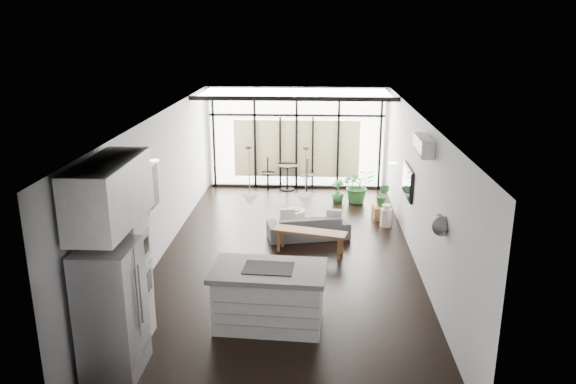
# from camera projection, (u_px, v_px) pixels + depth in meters

# --- Properties ---
(floor) EXTENTS (5.00, 10.00, 0.00)m
(floor) POSITION_uv_depth(u_px,v_px,m) (287.00, 256.00, 11.18)
(floor) COLOR black
(floor) RESTS_ON ground
(ceiling) EXTENTS (5.00, 10.00, 0.00)m
(ceiling) POSITION_uv_depth(u_px,v_px,m) (287.00, 117.00, 10.37)
(ceiling) COLOR silver
(ceiling) RESTS_ON ground
(wall_left) EXTENTS (0.02, 10.00, 2.80)m
(wall_left) POSITION_uv_depth(u_px,v_px,m) (159.00, 187.00, 10.90)
(wall_left) COLOR silver
(wall_left) RESTS_ON ground
(wall_right) EXTENTS (0.02, 10.00, 2.80)m
(wall_right) POSITION_uv_depth(u_px,v_px,m) (418.00, 191.00, 10.66)
(wall_right) COLOR silver
(wall_right) RESTS_ON ground
(wall_back) EXTENTS (5.00, 0.02, 2.80)m
(wall_back) POSITION_uv_depth(u_px,v_px,m) (297.00, 138.00, 15.56)
(wall_back) COLOR silver
(wall_back) RESTS_ON ground
(wall_front) EXTENTS (5.00, 0.02, 2.80)m
(wall_front) POSITION_uv_depth(u_px,v_px,m) (263.00, 322.00, 6.00)
(wall_front) COLOR silver
(wall_front) RESTS_ON ground
(glazing) EXTENTS (5.00, 0.20, 2.80)m
(glazing) POSITION_uv_depth(u_px,v_px,m) (296.00, 139.00, 15.44)
(glazing) COLOR black
(glazing) RESTS_ON ground
(skylight) EXTENTS (4.70, 1.90, 0.06)m
(skylight) POSITION_uv_depth(u_px,v_px,m) (295.00, 92.00, 14.20)
(skylight) COLOR silver
(skylight) RESTS_ON ceiling
(neighbour_building) EXTENTS (3.50, 0.02, 1.60)m
(neighbour_building) POSITION_uv_depth(u_px,v_px,m) (297.00, 149.00, 15.60)
(neighbour_building) COLOR beige
(neighbour_building) RESTS_ON ground
(island) EXTENTS (1.78, 1.13, 0.94)m
(island) POSITION_uv_depth(u_px,v_px,m) (269.00, 297.00, 8.53)
(island) COLOR white
(island) RESTS_ON floor
(cooktop) EXTENTS (0.78, 0.54, 0.01)m
(cooktop) POSITION_uv_depth(u_px,v_px,m) (268.00, 268.00, 8.39)
(cooktop) COLOR black
(cooktop) RESTS_ON island
(fridge) EXTENTS (0.69, 0.87, 1.79)m
(fridge) POSITION_uv_depth(u_px,v_px,m) (112.00, 311.00, 7.25)
(fridge) COLOR #A1A2A6
(fridge) RESTS_ON floor
(appliance_column) EXTENTS (0.63, 0.66, 2.42)m
(appliance_column) POSITION_uv_depth(u_px,v_px,m) (123.00, 263.00, 7.93)
(appliance_column) COLOR white
(appliance_column) RESTS_ON floor
(upper_cabinets) EXTENTS (0.62, 1.75, 0.86)m
(upper_cabinets) POSITION_uv_depth(u_px,v_px,m) (110.00, 193.00, 7.26)
(upper_cabinets) COLOR white
(upper_cabinets) RESTS_ON wall_left
(pendant_left) EXTENTS (0.26, 0.26, 0.18)m
(pendant_left) POSITION_uv_depth(u_px,v_px,m) (250.00, 200.00, 8.08)
(pendant_left) COLOR silver
(pendant_left) RESTS_ON ceiling
(pendant_right) EXTENTS (0.26, 0.26, 0.18)m
(pendant_right) POSITION_uv_depth(u_px,v_px,m) (305.00, 200.00, 8.05)
(pendant_right) COLOR silver
(pendant_right) RESTS_ON ceiling
(sofa) EXTENTS (1.82, 0.88, 0.68)m
(sofa) POSITION_uv_depth(u_px,v_px,m) (308.00, 222.00, 12.08)
(sofa) COLOR #535356
(sofa) RESTS_ON floor
(console_bench) EXTENTS (1.52, 0.74, 0.47)m
(console_bench) POSITION_uv_depth(u_px,v_px,m) (310.00, 242.00, 11.29)
(console_bench) COLOR brown
(console_bench) RESTS_ON floor
(pouf) EXTENTS (0.52, 0.52, 0.40)m
(pouf) POSITION_uv_depth(u_px,v_px,m) (294.00, 218.00, 12.75)
(pouf) COLOR beige
(pouf) RESTS_ON floor
(crate) EXTENTS (0.45, 0.45, 0.31)m
(crate) POSITION_uv_depth(u_px,v_px,m) (382.00, 212.00, 13.28)
(crate) COLOR brown
(crate) RESTS_ON floor
(plant_tall) EXTENTS (1.04, 1.10, 0.71)m
(plant_tall) POSITION_uv_depth(u_px,v_px,m) (358.00, 189.00, 14.44)
(plant_tall) COLOR #2C6B30
(plant_tall) RESTS_ON floor
(plant_med) EXTENTS (0.58, 0.69, 0.34)m
(plant_med) POSITION_uv_depth(u_px,v_px,m) (338.00, 196.00, 14.51)
(plant_med) COLOR #2C6B30
(plant_med) RESTS_ON floor
(plant_crate) EXTENTS (0.46, 0.62, 0.24)m
(plant_crate) POSITION_uv_depth(u_px,v_px,m) (382.00, 201.00, 13.20)
(plant_crate) COLOR #2C6B30
(plant_crate) RESTS_ON crate
(milk_can) EXTENTS (0.29, 0.29, 0.51)m
(milk_can) POSITION_uv_depth(u_px,v_px,m) (386.00, 215.00, 12.77)
(milk_can) COLOR beige
(milk_can) RESTS_ON floor
(bistro_set) EXTENTS (1.54, 0.77, 0.71)m
(bistro_set) POSITION_uv_depth(u_px,v_px,m) (287.00, 177.00, 15.55)
(bistro_set) COLOR black
(bistro_set) RESTS_ON floor
(tv) EXTENTS (0.05, 1.10, 0.65)m
(tv) POSITION_uv_depth(u_px,v_px,m) (408.00, 182.00, 11.64)
(tv) COLOR black
(tv) RESTS_ON wall_right
(ac_unit) EXTENTS (0.22, 0.90, 0.30)m
(ac_unit) POSITION_uv_depth(u_px,v_px,m) (423.00, 146.00, 9.59)
(ac_unit) COLOR white
(ac_unit) RESTS_ON wall_right
(framed_art) EXTENTS (0.04, 0.70, 0.90)m
(framed_art) POSITION_uv_depth(u_px,v_px,m) (153.00, 187.00, 10.38)
(framed_art) COLOR black
(framed_art) RESTS_ON wall_left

